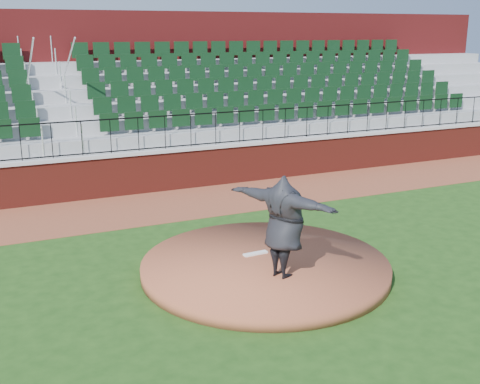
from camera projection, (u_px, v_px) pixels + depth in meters
name	position (u px, v px, depth m)	size (l,w,h in m)	color
ground	(270.00, 270.00, 12.32)	(90.00, 90.00, 0.00)	#1B3F12
warning_track	(184.00, 203.00, 17.05)	(34.00, 3.20, 0.01)	brown
field_wall	(166.00, 171.00, 18.30)	(34.00, 0.35, 1.20)	maroon
wall_cap	(166.00, 150.00, 18.13)	(34.00, 0.45, 0.10)	#B7B7B7
wall_railing	(165.00, 132.00, 17.98)	(34.00, 0.05, 1.00)	black
seating_stands	(140.00, 106.00, 20.24)	(34.00, 5.10, 4.60)	gray
concourse_wall	(120.00, 86.00, 22.58)	(34.00, 0.50, 5.50)	maroon
pitchers_mound	(265.00, 267.00, 12.14)	(5.06, 5.06, 0.25)	brown
pitching_rubber	(255.00, 253.00, 12.47)	(0.53, 0.13, 0.04)	white
pitcher	(284.00, 227.00, 11.13)	(2.45, 0.67, 1.99)	black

